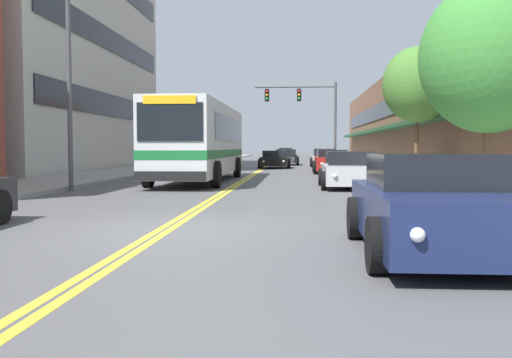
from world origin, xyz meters
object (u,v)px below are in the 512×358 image
at_px(car_beige_parked_left_mid, 210,159).
at_px(car_black_moving_third, 275,160).
at_px(traffic_signal_mast, 307,107).
at_px(street_tree_right_near, 489,57).
at_px(car_white_moving_lead, 286,154).
at_px(street_lamp_left_near, 79,47).
at_px(car_dark_grey_moving_second, 286,157).
at_px(city_bus, 201,139).
at_px(car_champagne_parked_right_far, 324,158).
at_px(car_red_parked_right_mid, 332,162).
at_px(street_tree_right_mid, 417,85).
at_px(fire_hydrant, 383,169).
at_px(car_silver_parked_right_end, 349,171).
at_px(car_navy_parked_right_foreground, 433,207).

height_order(car_beige_parked_left_mid, car_black_moving_third, car_black_moving_third).
distance_m(traffic_signal_mast, street_tree_right_near, 29.11).
distance_m(car_beige_parked_left_mid, car_white_moving_lead, 22.67).
bearing_deg(car_black_moving_third, car_white_moving_lead, 89.39).
bearing_deg(street_lamp_left_near, car_dark_grey_moving_second, 77.64).
bearing_deg(city_bus, car_champagne_parked_right_far, 71.45).
relative_size(car_red_parked_right_mid, car_black_moving_third, 1.05).
bearing_deg(car_black_moving_third, car_dark_grey_moving_second, 85.00).
bearing_deg(car_dark_grey_moving_second, car_red_parked_right_mid, -78.88).
xyz_separation_m(car_champagne_parked_right_far, street_tree_right_near, (2.53, -29.45, 3.01)).
xyz_separation_m(car_dark_grey_moving_second, traffic_signal_mast, (1.68, -5.00, 3.90)).
height_order(traffic_signal_mast, street_tree_right_mid, traffic_signal_mast).
height_order(car_dark_grey_moving_second, street_tree_right_mid, street_tree_right_mid).
bearing_deg(street_lamp_left_near, car_black_moving_third, 75.21).
distance_m(traffic_signal_mast, fire_hydrant, 19.72).
bearing_deg(car_champagne_parked_right_far, city_bus, -108.55).
relative_size(car_silver_parked_right_end, street_tree_right_near, 0.81).
relative_size(traffic_signal_mast, fire_hydrant, 6.97).
xyz_separation_m(car_navy_parked_right_foreground, fire_hydrant, (1.64, 15.69, -0.06)).
xyz_separation_m(car_silver_parked_right_end, traffic_signal_mast, (-1.19, 21.80, 3.89)).
bearing_deg(car_silver_parked_right_end, car_white_moving_lead, 94.23).
bearing_deg(car_red_parked_right_mid, street_lamp_left_near, -123.55).
relative_size(traffic_signal_mast, street_lamp_left_near, 0.78).
bearing_deg(traffic_signal_mast, street_tree_right_near, -82.40).
height_order(car_red_parked_right_mid, traffic_signal_mast, traffic_signal_mast).
bearing_deg(car_red_parked_right_mid, street_tree_right_near, -82.19).
relative_size(car_beige_parked_left_mid, street_tree_right_near, 0.86).
xyz_separation_m(car_navy_parked_right_foreground, car_champagne_parked_right_far, (0.13, 35.42, -0.03)).
relative_size(street_lamp_left_near, fire_hydrant, 8.94).
bearing_deg(fire_hydrant, traffic_signal_mast, 98.42).
bearing_deg(fire_hydrant, car_black_moving_third, 107.13).
xyz_separation_m(car_red_parked_right_mid, street_tree_right_near, (2.58, -18.83, 3.00)).
xyz_separation_m(car_beige_parked_left_mid, car_dark_grey_moving_second, (5.69, 4.73, 0.04)).
bearing_deg(city_bus, street_tree_right_near, -50.60).
height_order(car_navy_parked_right_foreground, car_silver_parked_right_end, car_navy_parked_right_foreground).
bearing_deg(street_lamp_left_near, car_silver_parked_right_end, 13.69).
relative_size(car_red_parked_right_mid, street_tree_right_mid, 0.75).
bearing_deg(street_tree_right_mid, fire_hydrant, -127.72).
xyz_separation_m(car_navy_parked_right_foreground, car_black_moving_third, (-3.52, 32.44, -0.07)).
distance_m(car_beige_parked_left_mid, car_champagne_parked_right_far, 8.70).
xyz_separation_m(car_red_parked_right_mid, traffic_signal_mast, (-1.27, 10.00, 3.87)).
xyz_separation_m(car_beige_parked_left_mid, car_black_moving_third, (5.04, -2.64, 0.02)).
bearing_deg(car_white_moving_lead, traffic_signal_mast, -84.71).
height_order(street_lamp_left_near, street_tree_right_mid, street_lamp_left_near).
xyz_separation_m(car_navy_parked_right_foreground, car_white_moving_lead, (-3.26, 57.12, -0.02)).
xyz_separation_m(car_navy_parked_right_foreground, car_silver_parked_right_end, (0.00, 13.02, -0.04)).
xyz_separation_m(city_bus, street_lamp_left_near, (-3.09, -5.94, 3.00)).
bearing_deg(car_red_parked_right_mid, car_white_moving_lead, 95.88).
relative_size(car_navy_parked_right_foreground, street_lamp_left_near, 0.53).
bearing_deg(fire_hydrant, street_lamp_left_near, -155.63).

